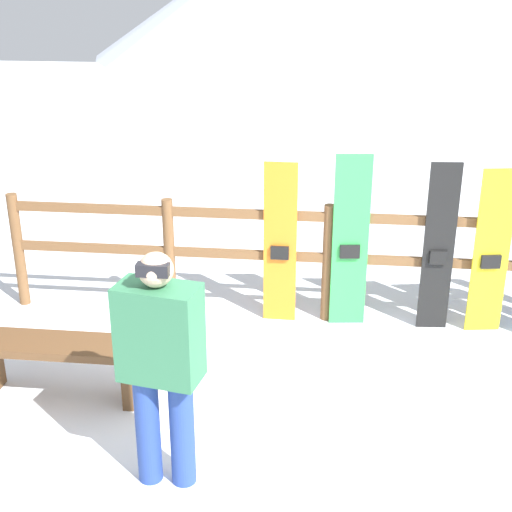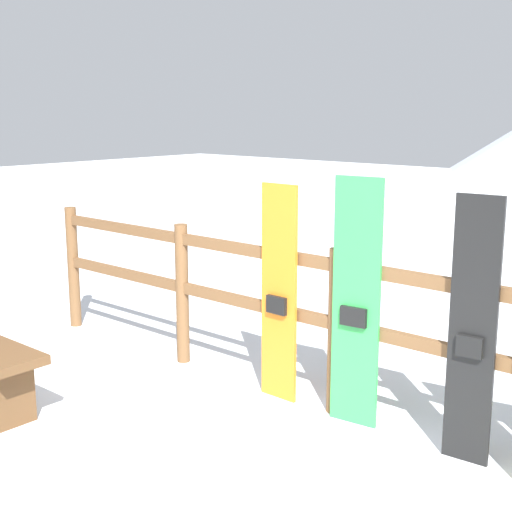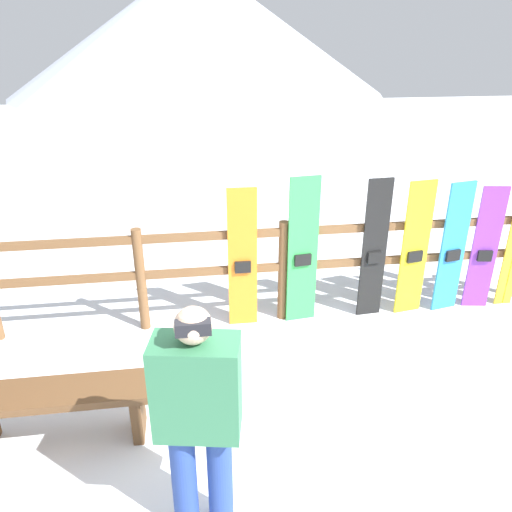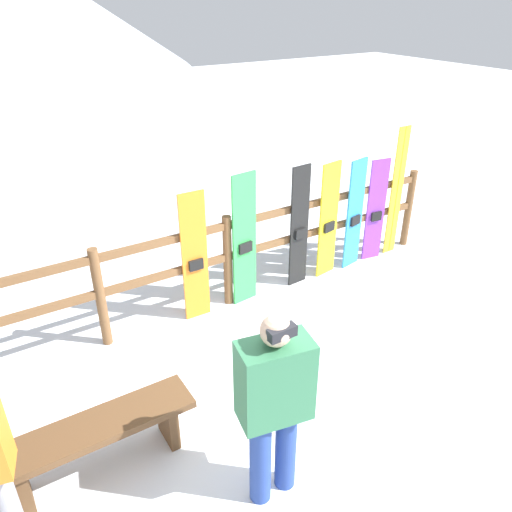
% 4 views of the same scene
% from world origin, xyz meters
% --- Properties ---
extents(ground_plane, '(40.00, 40.00, 0.00)m').
position_xyz_m(ground_plane, '(0.00, 0.00, 0.00)').
color(ground_plane, white).
extents(fence, '(5.85, 0.10, 1.09)m').
position_xyz_m(fence, '(-0.00, 1.63, 0.66)').
color(fence, brown).
rests_on(fence, ground).
extents(bench, '(1.46, 0.36, 0.46)m').
position_xyz_m(bench, '(-1.94, 0.13, 0.35)').
color(bench, brown).
rests_on(bench, ground).
extents(person_plaid_green, '(0.51, 0.34, 1.54)m').
position_xyz_m(person_plaid_green, '(-0.94, -0.71, 0.87)').
color(person_plaid_green, navy).
rests_on(person_plaid_green, ground).
extents(snowboard_orange, '(0.29, 0.06, 1.48)m').
position_xyz_m(snowboard_orange, '(-0.42, 1.57, 0.73)').
color(snowboard_orange, orange).
rests_on(snowboard_orange, ground).
extents(snowboard_green, '(0.31, 0.08, 1.56)m').
position_xyz_m(snowboard_green, '(0.19, 1.57, 0.78)').
color(snowboard_green, green).
rests_on(snowboard_green, ground).
extents(snowboard_black_stripe, '(0.26, 0.07, 1.51)m').
position_xyz_m(snowboard_black_stripe, '(0.94, 1.57, 0.75)').
color(snowboard_black_stripe, black).
rests_on(snowboard_black_stripe, ground).
extents(snowboard_yellow, '(0.31, 0.09, 1.47)m').
position_xyz_m(snowboard_yellow, '(1.38, 1.57, 0.73)').
color(snowboard_yellow, yellow).
rests_on(snowboard_yellow, ground).
extents(snowboard_blue, '(0.30, 0.10, 1.44)m').
position_xyz_m(snowboard_blue, '(1.81, 1.57, 0.72)').
color(snowboard_blue, '#288CE0').
rests_on(snowboard_blue, ground).
extents(snowboard_purple, '(0.27, 0.09, 1.38)m').
position_xyz_m(snowboard_purple, '(2.18, 1.57, 0.69)').
color(snowboard_purple, purple).
rests_on(snowboard_purple, ground).
extents(ski_pair_yellow, '(0.20, 0.02, 1.75)m').
position_xyz_m(ski_pair_yellow, '(2.52, 1.58, 0.87)').
color(ski_pair_yellow, yellow).
rests_on(ski_pair_yellow, ground).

